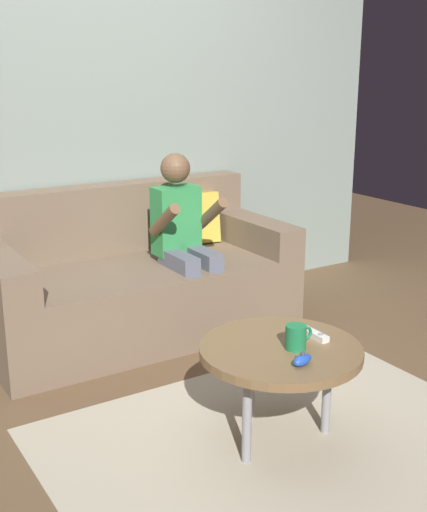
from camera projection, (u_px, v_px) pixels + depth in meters
The scene contains 9 objects.
ground_plane at pixel (234, 414), 2.86m from camera, with size 8.06×8.06×0.00m, color brown.
wall_back at pixel (89, 100), 3.71m from camera, with size 4.03×0.05×2.50m, color gray.
couch at pixel (136, 281), 3.69m from camera, with size 1.67×0.80×0.79m.
person_seated_on_couch at pixel (184, 235), 3.57m from camera, with size 0.35×0.42×0.99m.
coffee_table at pixel (280, 355), 2.56m from camera, with size 0.63×0.63×0.40m.
area_rug at pixel (278, 439), 2.66m from camera, with size 1.79×1.29×0.01m, color #BCB299.
game_remote_white_near_edge at pixel (314, 334), 2.63m from camera, with size 0.04×0.14×0.03m.
nunchuk_blue at pixel (302, 360), 2.38m from camera, with size 0.10×0.06×0.05m.
coffee_mug at pixel (296, 337), 2.51m from camera, with size 0.12×0.08×0.09m.
Camera 1 is at (-1.44, -2.12, 1.44)m, focal length 46.79 mm.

